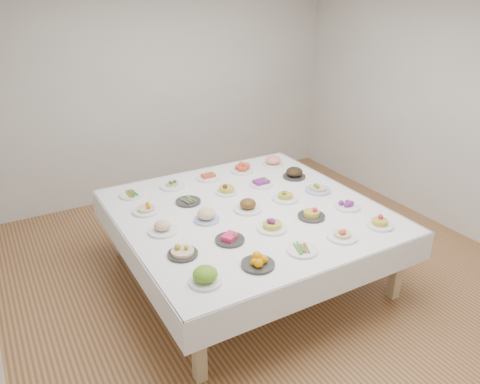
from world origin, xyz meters
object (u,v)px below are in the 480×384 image
dish_0 (205,274)px  dish_12 (248,204)px  display_table (248,215)px  dish_24 (273,160)px

dish_0 → dish_12: dish_0 is taller
dish_12 → dish_0: bearing=-135.4°
dish_0 → dish_12: bearing=44.6°
display_table → dish_24: (0.87, 0.87, 0.13)m
display_table → dish_0: (-0.88, -0.88, 0.13)m
dish_12 → dish_24: 1.24m
display_table → dish_12: bearing=-113.4°
dish_0 → dish_24: size_ratio=1.00×
dish_24 → dish_12: bearing=-134.8°
display_table → dish_0: bearing=-135.2°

